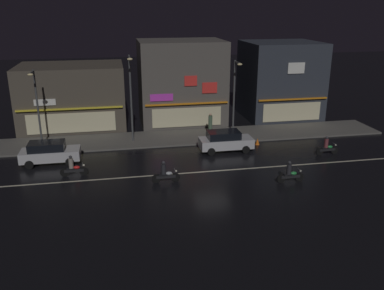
# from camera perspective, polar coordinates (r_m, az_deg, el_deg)

# --- Properties ---
(ground_plane) EXTENTS (140.00, 140.00, 0.00)m
(ground_plane) POSITION_cam_1_polar(r_m,az_deg,el_deg) (29.67, 2.84, -3.63)
(ground_plane) COLOR black
(lane_divider_stripe) EXTENTS (33.24, 0.16, 0.01)m
(lane_divider_stripe) POSITION_cam_1_polar(r_m,az_deg,el_deg) (29.67, 2.84, -3.62)
(lane_divider_stripe) COLOR beige
(lane_divider_stripe) RESTS_ON ground
(sidewalk_far) EXTENTS (34.99, 4.49, 0.14)m
(sidewalk_far) POSITION_cam_1_polar(r_m,az_deg,el_deg) (37.09, -0.08, 1.15)
(sidewalk_far) COLOR #5B5954
(sidewalk_far) RESTS_ON ground
(storefront_left_block) EXTENTS (7.42, 7.01, 7.76)m
(storefront_left_block) POSITION_cam_1_polar(r_m,az_deg,el_deg) (44.49, 12.06, 8.77)
(storefront_left_block) COLOR #2D333D
(storefront_left_block) RESTS_ON ground
(storefront_center_block) EXTENTS (8.18, 6.31, 8.10)m
(storefront_center_block) POSITION_cam_1_polar(r_m,az_deg,el_deg) (41.23, -1.48, 8.64)
(storefront_center_block) COLOR #56514C
(storefront_center_block) RESTS_ON ground
(storefront_right_block) EXTENTS (9.67, 6.81, 6.00)m
(storefront_right_block) POSITION_cam_1_polar(r_m,az_deg,el_deg) (41.33, -16.13, 6.45)
(storefront_right_block) COLOR #4C443A
(storefront_right_block) RESTS_ON ground
(streetlamp_west) EXTENTS (0.44, 1.64, 6.30)m
(streetlamp_west) POSITION_cam_1_polar(r_m,az_deg,el_deg) (35.69, -20.66, 5.62)
(streetlamp_west) COLOR #47494C
(streetlamp_west) RESTS_ON sidewalk_far
(streetlamp_mid) EXTENTS (0.44, 1.64, 7.33)m
(streetlamp_mid) POSITION_cam_1_polar(r_m,az_deg,el_deg) (34.81, -8.44, 7.23)
(streetlamp_mid) COLOR #47494C
(streetlamp_mid) RESTS_ON sidewalk_far
(streetlamp_east) EXTENTS (0.44, 1.64, 6.54)m
(streetlamp_east) POSITION_cam_1_polar(r_m,az_deg,el_deg) (37.54, 5.95, 7.52)
(streetlamp_east) COLOR #47494C
(streetlamp_east) RESTS_ON sidewalk_far
(pedestrian_on_sidewalk) EXTENTS (0.36, 0.36, 1.93)m
(pedestrian_on_sidewalk) POSITION_cam_1_polar(r_m,az_deg,el_deg) (37.43, 2.54, 2.85)
(pedestrian_on_sidewalk) COLOR #4C664C
(pedestrian_on_sidewalk) RESTS_ON sidewalk_far
(parked_car_near_kerb) EXTENTS (4.30, 1.98, 1.67)m
(parked_car_near_kerb) POSITION_cam_1_polar(r_m,az_deg,el_deg) (33.56, 4.61, 0.61)
(parked_car_near_kerb) COLOR silver
(parked_car_near_kerb) RESTS_ON ground
(parked_car_trailing) EXTENTS (4.30, 1.98, 1.67)m
(parked_car_trailing) POSITION_cam_1_polar(r_m,az_deg,el_deg) (32.60, -19.07, -0.95)
(parked_car_trailing) COLOR silver
(parked_car_trailing) RESTS_ON ground
(motorcycle_lead) EXTENTS (1.90, 0.60, 1.52)m
(motorcycle_lead) POSITION_cam_1_polar(r_m,az_deg,el_deg) (28.39, 13.38, -3.83)
(motorcycle_lead) COLOR black
(motorcycle_lead) RESTS_ON ground
(motorcycle_following) EXTENTS (1.90, 0.60, 1.52)m
(motorcycle_following) POSITION_cam_1_polar(r_m,az_deg,el_deg) (34.40, 18.13, -0.25)
(motorcycle_following) COLOR black
(motorcycle_following) RESTS_ON ground
(motorcycle_opposite_lane) EXTENTS (1.90, 0.60, 1.52)m
(motorcycle_opposite_lane) POSITION_cam_1_polar(r_m,az_deg,el_deg) (29.77, -16.12, -3.00)
(motorcycle_opposite_lane) COLOR black
(motorcycle_opposite_lane) RESTS_ON ground
(motorcycle_trailing_far) EXTENTS (1.90, 0.60, 1.52)m
(motorcycle_trailing_far) POSITION_cam_1_polar(r_m,az_deg,el_deg) (27.68, -3.73, -3.94)
(motorcycle_trailing_far) COLOR black
(motorcycle_trailing_far) RESTS_ON ground
(traffic_cone) EXTENTS (0.36, 0.36, 0.55)m
(traffic_cone) POSITION_cam_1_polar(r_m,az_deg,el_deg) (35.57, 9.02, 0.48)
(traffic_cone) COLOR orange
(traffic_cone) RESTS_ON ground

